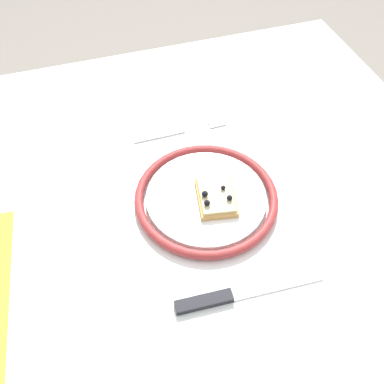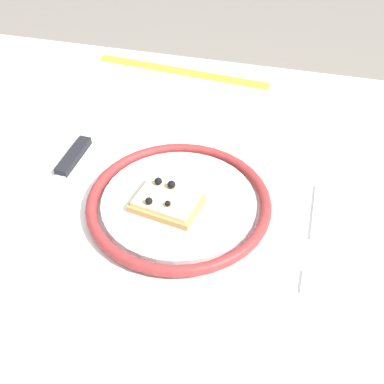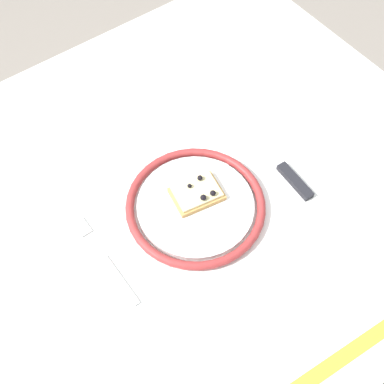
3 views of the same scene
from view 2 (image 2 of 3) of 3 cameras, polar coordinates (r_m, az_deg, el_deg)
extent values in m
cube|color=white|center=(0.74, -3.85, -4.91)|extent=(1.06, 0.94, 0.04)
cylinder|color=#4C4742|center=(1.41, -16.93, 1.06)|extent=(0.05, 0.05, 0.67)
cylinder|color=white|center=(0.75, -1.42, -1.36)|extent=(0.22, 0.22, 0.02)
torus|color=maroon|center=(0.75, -1.42, -1.15)|extent=(0.26, 0.26, 0.02)
cube|color=tan|center=(0.73, -2.70, -1.23)|extent=(0.10, 0.08, 0.01)
cube|color=beige|center=(0.73, -2.72, -0.78)|extent=(0.09, 0.07, 0.01)
sphere|color=black|center=(0.71, -2.61, -1.24)|extent=(0.01, 0.01, 0.01)
sphere|color=black|center=(0.74, -2.21, 0.81)|extent=(0.01, 0.01, 0.01)
sphere|color=black|center=(0.74, -3.63, 1.17)|extent=(0.01, 0.01, 0.01)
sphere|color=black|center=(0.72, -4.64, -0.96)|extent=(0.01, 0.01, 0.01)
cube|color=silver|center=(0.78, -16.40, -1.84)|extent=(0.03, 0.15, 0.00)
cube|color=black|center=(0.85, -12.57, 3.78)|extent=(0.03, 0.09, 0.01)
cube|color=silver|center=(0.77, 13.24, -2.04)|extent=(0.01, 0.11, 0.00)
cube|color=silver|center=(0.68, 12.53, -9.48)|extent=(0.02, 0.04, 0.00)
cube|color=yellow|center=(1.05, -1.06, 12.77)|extent=(0.34, 0.05, 0.00)
camera|label=1|loc=(0.91, -37.42, 41.92)|focal=39.34mm
camera|label=3|loc=(0.96, 40.50, 55.19)|focal=47.65mm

